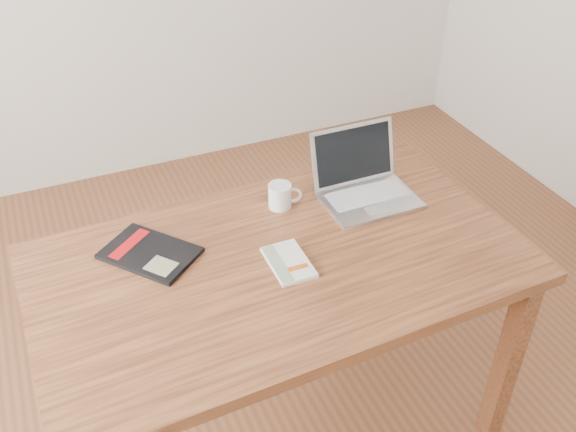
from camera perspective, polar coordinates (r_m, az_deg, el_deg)
name	(u,v)px	position (r m, az deg, el deg)	size (l,w,h in m)	color
room	(235,89)	(1.40, -4.77, 11.18)	(4.04, 4.04, 2.70)	brown
desk	(281,282)	(1.91, -0.66, -5.91)	(1.44, 0.85, 0.75)	brown
white_guidebook	(289,262)	(1.83, 0.05, -4.16)	(0.11, 0.18, 0.02)	silver
black_guidebook	(150,253)	(1.91, -12.18, -3.24)	(0.30, 0.32, 0.01)	black
laptop	(364,183)	(2.11, 6.76, 2.91)	(0.30, 0.27, 0.21)	silver
coffee_mug	(281,195)	(2.04, -0.66, 1.85)	(0.11, 0.07, 0.08)	white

